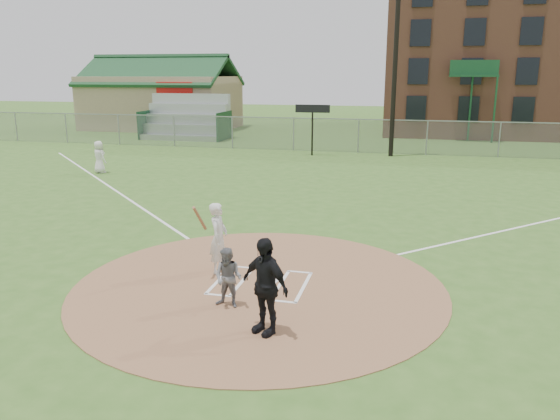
% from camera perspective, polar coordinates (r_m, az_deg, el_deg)
% --- Properties ---
extents(ground, '(140.00, 140.00, 0.00)m').
position_cam_1_polar(ground, '(12.51, -2.19, -7.98)').
color(ground, '#386121').
rests_on(ground, ground).
extents(dirt_circle, '(8.40, 8.40, 0.02)m').
position_cam_1_polar(dirt_circle, '(12.51, -2.19, -7.93)').
color(dirt_circle, '#9A6A48').
rests_on(dirt_circle, ground).
extents(home_plate, '(0.46, 0.46, 0.03)m').
position_cam_1_polar(home_plate, '(12.68, -1.24, -7.51)').
color(home_plate, silver).
rests_on(home_plate, dirt_circle).
extents(foul_line_third, '(17.04, 17.04, 0.01)m').
position_cam_1_polar(foul_line_third, '(24.01, -17.19, 2.22)').
color(foul_line_third, white).
rests_on(foul_line_third, ground).
extents(catcher, '(0.67, 0.55, 1.26)m').
position_cam_1_polar(catcher, '(11.26, -5.42, -7.07)').
color(catcher, slate).
rests_on(catcher, dirt_circle).
extents(umpire, '(1.16, 0.91, 1.84)m').
position_cam_1_polar(umpire, '(10.04, -1.60, -7.92)').
color(umpire, black).
rests_on(umpire, dirt_circle).
extents(ondeck_player, '(0.89, 0.76, 1.54)m').
position_cam_1_polar(ondeck_player, '(27.73, -18.36, 5.28)').
color(ondeck_player, silver).
rests_on(ondeck_player, ground).
extents(batters_boxes, '(2.08, 1.88, 0.01)m').
position_cam_1_polar(batters_boxes, '(12.64, -2.00, -7.62)').
color(batters_boxes, white).
rests_on(batters_boxes, dirt_circle).
extents(batter_at_plate, '(0.58, 1.02, 1.78)m').
position_cam_1_polar(batter_at_plate, '(13.12, -6.45, -2.90)').
color(batter_at_plate, silver).
rests_on(batter_at_plate, dirt_circle).
extents(outfield_fence, '(56.08, 0.08, 2.03)m').
position_cam_1_polar(outfield_fence, '(33.50, 8.19, 7.69)').
color(outfield_fence, slate).
rests_on(outfield_fence, ground).
extents(bleachers, '(6.08, 3.20, 3.20)m').
position_cam_1_polar(bleachers, '(40.82, -9.88, 9.58)').
color(bleachers, '#B7BABF').
rests_on(bleachers, ground).
extents(clubhouse, '(12.20, 8.71, 6.23)m').
position_cam_1_polar(clubhouse, '(49.02, -12.19, 11.14)').
color(clubhouse, tan).
rests_on(clubhouse, ground).
extents(light_pole, '(1.20, 0.30, 12.22)m').
position_cam_1_polar(light_pole, '(32.22, 12.07, 17.25)').
color(light_pole, black).
rests_on(light_pole, ground).
extents(scoreboard_sign, '(2.00, 0.10, 2.93)m').
position_cam_1_polar(scoreboard_sign, '(31.94, 3.42, 9.97)').
color(scoreboard_sign, black).
rests_on(scoreboard_sign, ground).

